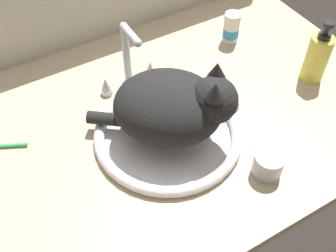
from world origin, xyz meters
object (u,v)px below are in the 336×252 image
object	(u,v)px
pill_bottle	(231,28)
metal_jar	(268,164)
faucet	(128,64)
soap_pump_bottle	(317,57)
sink_basin	(168,133)
cat	(176,107)

from	to	relation	value
pill_bottle	metal_jar	bearing A→B (deg)	-116.03
metal_jar	pill_bottle	bearing A→B (deg)	63.97
faucet	soap_pump_bottle	xyz separation A→B (cm)	(45.78, -22.18, -0.74)
faucet	pill_bottle	bearing A→B (deg)	5.11
sink_basin	faucet	world-z (taller)	faucet
cat	metal_jar	xyz separation A→B (cm)	(12.83, -19.33, -8.05)
cat	soap_pump_bottle	size ratio (longest dim) A/B	1.79
faucet	pill_bottle	size ratio (longest dim) A/B	2.16
cat	pill_bottle	world-z (taller)	cat
sink_basin	pill_bottle	size ratio (longest dim) A/B	3.85
pill_bottle	metal_jar	distance (cm)	49.57
faucet	cat	bearing A→B (deg)	-86.06
sink_basin	metal_jar	xyz separation A→B (cm)	(14.35, -20.49, 1.76)
faucet	cat	distance (cm)	22.22
faucet	metal_jar	distance (cm)	44.01
soap_pump_bottle	sink_basin	bearing A→B (deg)	178.28
sink_basin	pill_bottle	xyz separation A→B (cm)	(36.09, 24.03, 3.20)
faucet	pill_bottle	distance (cm)	36.41
faucet	pill_bottle	xyz separation A→B (cm)	(36.09, 3.23, -3.61)
cat	soap_pump_bottle	distance (cm)	44.43
pill_bottle	metal_jar	size ratio (longest dim) A/B	1.35
sink_basin	metal_jar	size ratio (longest dim) A/B	5.20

